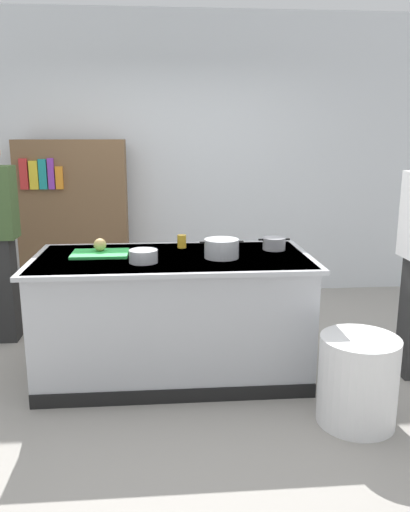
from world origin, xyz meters
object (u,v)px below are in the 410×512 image
Objects in this scene: bookshelf at (74,223)px; juice_cup at (182,241)px; stock_pot at (222,248)px; sauce_pan at (274,244)px; trash_bin at (358,380)px; onion at (100,245)px; mixing_bowl at (143,256)px.

juice_cup is at bearing -55.00° from bookshelf.
stock_pot is 1.31× the size of sauce_pan.
stock_pot is at bearing 137.67° from trash_bin.
onion is at bearing -165.92° from juice_cup.
juice_cup is at bearing 134.58° from trash_bin.
sauce_pan reaches higher than mixing_bowl.
onion is at bearing 167.03° from stock_pot.
onion is 0.17× the size of trash_bin.
sauce_pan is at bearing -43.12° from bookshelf.
onion is 0.89m from stock_pot.
juice_cup reaches higher than trash_bin.
onion reaches higher than trash_bin.
trash_bin is (0.34, -0.92, -0.67)m from sauce_pan.
juice_cup reaches higher than sauce_pan.
onion is 0.92× the size of juice_cup.
mixing_bowl is (-0.97, -0.32, -0.00)m from sauce_pan.
bookshelf is (-2.10, 2.57, 0.58)m from trash_bin.
onion is 0.30× the size of stock_pot.
juice_cup is at bearing 169.89° from sauce_pan.
bookshelf is at bearing 111.85° from mixing_bowl.
stock_pot reaches higher than onion.
juice_cup is (-0.69, 0.12, 0.00)m from sauce_pan.
onion is at bearing 151.21° from trash_bin.
bookshelf is (-1.33, 1.87, -0.11)m from stock_pot.
mixing_bowl is 1.59m from trash_bin.
trash_bin is (1.31, -0.60, -0.67)m from mixing_bowl.
trash_bin is at bearing -24.68° from mixing_bowl.
stock_pot is 0.18× the size of bookshelf.
onion is at bearing 137.56° from mixing_bowl.
juice_cup is at bearing 58.17° from mixing_bowl.
trash_bin is 3.36m from bookshelf.
onion is at bearing -178.79° from sauce_pan.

